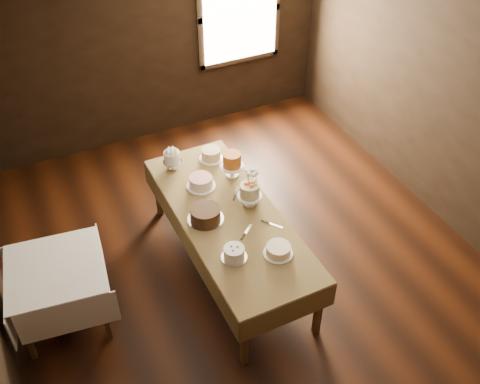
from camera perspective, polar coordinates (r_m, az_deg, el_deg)
name	(u,v)px	position (r m, az deg, el deg)	size (l,w,h in m)	color
floor	(248,267)	(6.19, 0.80, -7.83)	(5.00, 6.00, 0.01)	black
ceiling	(251,27)	(4.52, 1.14, 16.71)	(5.00, 6.00, 0.01)	beige
wall_back	(150,44)	(7.66, -9.33, 14.95)	(5.00, 0.02, 2.80)	black
wall_right	(453,109)	(6.55, 21.20, 8.06)	(0.02, 6.00, 2.80)	black
window	(240,14)	(7.94, 0.01, 17.98)	(1.10, 0.05, 1.30)	#FFEABF
display_table	(229,219)	(5.69, -1.18, -2.78)	(1.01, 2.52, 0.78)	#442D17
side_table	(56,274)	(5.51, -18.56, -8.10)	(1.00, 1.00, 0.76)	#442D17
cake_meringue	(172,161)	(6.24, -7.04, 3.25)	(0.23, 0.23, 0.23)	silver
cake_speckled	(211,155)	(6.36, -3.03, 3.90)	(0.30, 0.30, 0.13)	white
cake_lattice	(201,183)	(5.97, -4.08, 0.98)	(0.35, 0.35, 0.12)	white
cake_caramel	(232,166)	(6.07, -0.83, 2.72)	(0.27, 0.27, 0.31)	white
cake_chocolate	(205,214)	(5.56, -3.61, -2.33)	(0.37, 0.37, 0.14)	silver
cake_flowers	(250,195)	(5.70, 1.00, -0.36)	(0.27, 0.27, 0.27)	white
cake_swirl	(234,253)	(5.18, -0.62, -6.37)	(0.25, 0.25, 0.13)	silver
cake_cream	(278,250)	(5.24, 3.99, -6.05)	(0.30, 0.30, 0.10)	white
cake_server_a	(248,229)	(5.49, 0.84, -3.87)	(0.24, 0.03, 0.01)	silver
cake_server_b	(276,225)	(5.54, 3.75, -3.48)	(0.24, 0.03, 0.01)	silver
cake_server_c	(207,197)	(5.86, -3.47, -0.52)	(0.24, 0.03, 0.01)	silver
cake_server_d	(237,190)	(5.94, -0.34, 0.16)	(0.24, 0.03, 0.01)	silver
flower_vase	(252,191)	(5.83, 1.22, 0.11)	(0.13, 0.13, 0.14)	#2D2823
flower_bouquet	(252,177)	(5.71, 1.24, 1.57)	(0.14, 0.14, 0.20)	white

